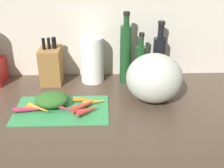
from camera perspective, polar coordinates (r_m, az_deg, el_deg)
ground_plane at (r=118.28cm, az=-1.00°, el=-6.10°), size 170.00×80.00×3.00cm
wall_back at (r=141.72cm, az=-1.34°, el=13.40°), size 170.00×3.00×60.00cm
cutting_board at (r=119.21cm, az=-10.38°, el=-5.23°), size 39.68×23.35×0.80cm
carrot_0 at (r=120.14cm, az=-3.57°, el=-3.67°), size 10.71×4.68×2.28cm
carrot_1 at (r=113.84cm, az=-4.82°, el=-5.36°), size 10.63×7.82×3.05cm
carrot_2 at (r=119.02cm, az=-14.77°, el=-4.90°), size 11.08×7.89×2.33cm
carrot_3 at (r=117.43cm, az=-11.05°, el=-4.71°), size 16.79×12.17×3.11cm
carrot_4 at (r=119.23cm, az=-16.46°, el=-5.07°), size 13.98×2.59×2.39cm
carrot_5 at (r=122.13cm, az=-5.54°, el=-3.25°), size 10.80×3.20×2.10cm
carrot_6 at (r=121.07cm, az=-15.04°, el=-4.45°), size 15.57×7.02×2.01cm
carrot_7 at (r=117.72cm, az=-5.42°, el=-4.26°), size 12.49×11.08×2.91cm
carrot_greens_pile at (r=120.41cm, az=-12.34°, el=-3.16°), size 14.52×11.17×6.14cm
winter_squash at (r=121.65cm, az=8.73°, el=1.21°), size 24.76×23.14×21.73cm
knife_block at (r=141.42cm, az=-12.45°, el=3.86°), size 10.18×13.80×23.37cm
paper_towel_roll at (r=138.77cm, az=-4.15°, el=5.07°), size 11.53×11.53×23.16cm
bottle_0 at (r=136.08cm, az=2.85°, el=6.42°), size 5.63×5.63×35.60cm
bottle_1 at (r=138.68cm, az=5.89°, el=4.43°), size 5.08×5.08×25.62cm
bottle_2 at (r=141.94cm, az=9.68°, el=5.56°), size 6.37×6.37×30.46cm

